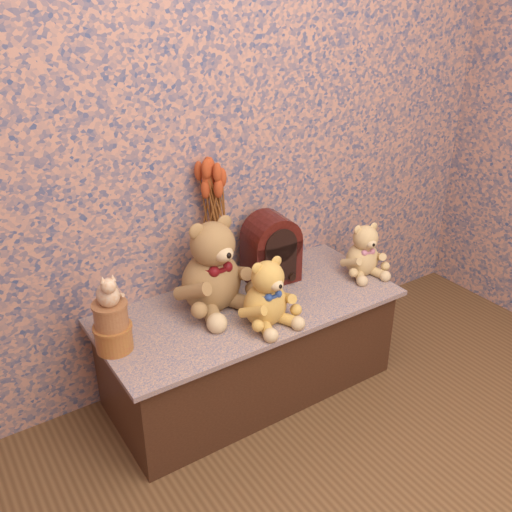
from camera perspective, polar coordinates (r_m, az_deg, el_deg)
The scene contains 10 objects.
display_shelf at distance 2.45m, azimuth -0.65°, elevation -9.03°, with size 1.23×0.56×0.42m, color #3B4979.
teddy_large at distance 2.24m, azimuth -4.56°, elevation -0.39°, with size 0.32×0.38×0.41m, color olive, non-canonical shape.
teddy_medium at distance 2.15m, azimuth 0.95°, elevation -3.24°, with size 0.23×0.27×0.29m, color #AF8731, non-canonical shape.
teddy_small at distance 2.55m, azimuth 10.65°, elevation 0.94°, with size 0.20×0.24×0.26m, color tan, non-canonical shape.
cathedral_radio at distance 2.44m, azimuth 1.51°, elevation 0.85°, with size 0.22×0.16×0.31m, color #390E0A, non-canonical shape.
ceramic_vase at distance 2.41m, azimuth -4.02°, elevation -1.06°, with size 0.12×0.12×0.19m, color tan.
dried_stalks at distance 2.29m, azimuth -4.25°, elevation 5.29°, with size 0.20×0.20×0.38m, color #B5401D, non-canonical shape.
biscuit_tin_lower at distance 2.11m, azimuth -14.00°, elevation -7.91°, with size 0.13×0.13×0.10m, color #B29034.
biscuit_tin_upper at distance 2.06m, azimuth -14.29°, elevation -5.76°, with size 0.12×0.12×0.09m, color tan.
cat_figurine at distance 2.00m, azimuth -14.64°, elevation -3.09°, with size 0.09×0.10×0.13m, color silver, non-canonical shape.
Camera 1 is at (-1.07, -0.44, 1.64)m, focal length 40.09 mm.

